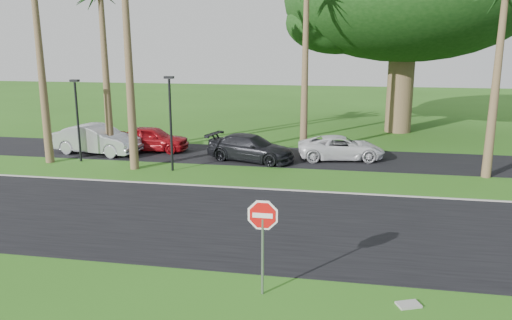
{
  "coord_description": "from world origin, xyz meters",
  "views": [
    {
      "loc": [
        2.42,
        -14.35,
        6.2
      ],
      "look_at": [
        -0.95,
        3.98,
        1.8
      ],
      "focal_mm": 35.0,
      "sensor_mm": 36.0,
      "label": 1
    }
  ],
  "objects_px": {
    "car_dark": "(251,148)",
    "car_minivan": "(341,148)",
    "car_silver": "(97,140)",
    "car_red": "(152,139)",
    "stop_sign_near": "(263,228)"
  },
  "relations": [
    {
      "from": "car_dark",
      "to": "car_minivan",
      "type": "height_order",
      "value": "car_dark"
    },
    {
      "from": "car_silver",
      "to": "car_dark",
      "type": "distance_m",
      "value": 8.89
    },
    {
      "from": "car_silver",
      "to": "car_minivan",
      "type": "relative_size",
      "value": 1.09
    },
    {
      "from": "car_silver",
      "to": "car_red",
      "type": "relative_size",
      "value": 1.16
    },
    {
      "from": "car_dark",
      "to": "car_minivan",
      "type": "relative_size",
      "value": 1.04
    },
    {
      "from": "car_minivan",
      "to": "car_dark",
      "type": "bearing_deg",
      "value": 94.09
    },
    {
      "from": "car_silver",
      "to": "car_minivan",
      "type": "height_order",
      "value": "car_silver"
    },
    {
      "from": "car_red",
      "to": "car_dark",
      "type": "bearing_deg",
      "value": -103.91
    },
    {
      "from": "car_dark",
      "to": "car_minivan",
      "type": "distance_m",
      "value": 4.91
    },
    {
      "from": "stop_sign_near",
      "to": "car_minivan",
      "type": "bearing_deg",
      "value": 83.76
    },
    {
      "from": "car_red",
      "to": "car_dark",
      "type": "xyz_separation_m",
      "value": [
        6.14,
        -1.35,
        -0.04
      ]
    },
    {
      "from": "car_silver",
      "to": "car_red",
      "type": "xyz_separation_m",
      "value": [
        2.75,
        1.26,
        -0.09
      ]
    },
    {
      "from": "car_silver",
      "to": "car_red",
      "type": "height_order",
      "value": "car_silver"
    },
    {
      "from": "stop_sign_near",
      "to": "car_dark",
      "type": "relative_size",
      "value": 0.55
    },
    {
      "from": "car_red",
      "to": "car_minivan",
      "type": "bearing_deg",
      "value": -92.37
    }
  ]
}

